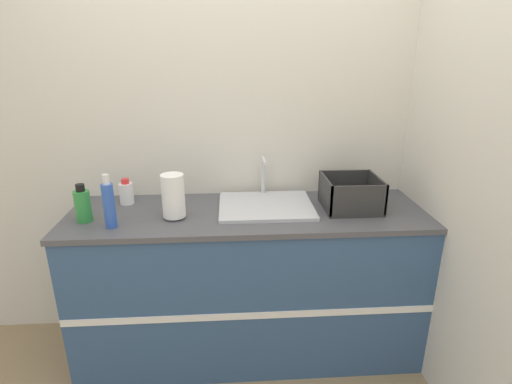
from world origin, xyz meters
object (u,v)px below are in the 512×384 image
object	(u,v)px
bottle_blue	(109,204)
paper_towel_roll	(173,196)
bottle_green	(83,205)
sink	(266,204)
dish_rack	(351,197)
bottle_white_spray	(126,193)

from	to	relation	value
bottle_blue	paper_towel_roll	bearing A→B (deg)	17.32
bottle_blue	bottle_green	bearing A→B (deg)	152.36
sink	dish_rack	size ratio (longest dim) A/B	1.73
dish_rack	bottle_white_spray	bearing A→B (deg)	173.14
paper_towel_roll	bottle_green	xyz separation A→B (m)	(-0.46, -0.01, -0.03)
bottle_white_spray	dish_rack	bearing A→B (deg)	-6.86
paper_towel_roll	dish_rack	distance (m)	0.98
bottle_blue	bottle_white_spray	world-z (taller)	bottle_blue
bottle_green	bottle_blue	size ratio (longest dim) A/B	0.73
bottle_blue	bottle_white_spray	bearing A→B (deg)	89.76
bottle_blue	sink	bearing A→B (deg)	15.18
bottle_blue	dish_rack	bearing A→B (deg)	7.77
sink	bottle_green	xyz separation A→B (m)	(-0.96, -0.13, 0.07)
bottle_green	bottle_white_spray	world-z (taller)	bottle_green
dish_rack	bottle_blue	world-z (taller)	bottle_blue
dish_rack	sink	bearing A→B (deg)	174.78
paper_towel_roll	sink	bearing A→B (deg)	13.85
dish_rack	bottle_green	xyz separation A→B (m)	(-1.43, -0.09, 0.02)
sink	bottle_green	world-z (taller)	sink
bottle_blue	bottle_white_spray	distance (m)	0.33
sink	paper_towel_roll	xyz separation A→B (m)	(-0.50, -0.12, 0.11)
paper_towel_roll	bottle_blue	size ratio (longest dim) A/B	0.87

